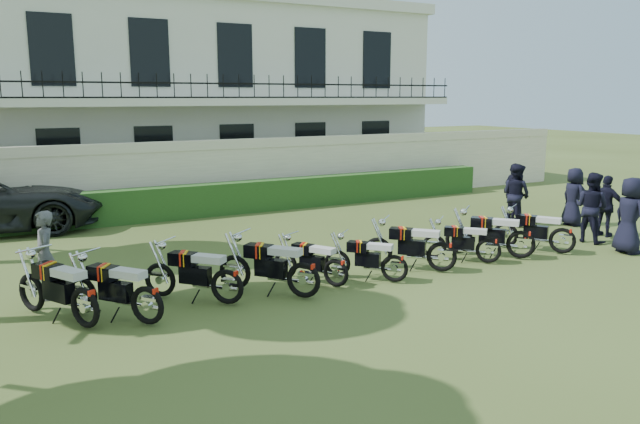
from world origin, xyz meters
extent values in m
plane|color=#3B491D|center=(0.00, 0.00, 0.00)|extent=(100.00, 100.00, 0.00)
cube|color=#EFE1C9|center=(0.00, 8.00, 1.00)|extent=(30.00, 0.30, 2.00)
cube|color=#EFE1C9|center=(0.00, 8.00, 2.15)|extent=(30.00, 0.35, 0.30)
cube|color=#234217|center=(1.00, 7.20, 0.50)|extent=(18.00, 0.60, 1.00)
cube|color=silver|center=(0.00, 14.00, 3.50)|extent=(20.00, 8.00, 7.00)
cube|color=silver|center=(0.00, 14.00, 7.20)|extent=(20.40, 8.40, 0.40)
cube|color=silver|center=(0.00, 9.30, 3.50)|extent=(20.00, 1.40, 0.25)
cube|color=black|center=(0.00, 8.65, 4.10)|extent=(20.00, 0.05, 0.05)
cube|color=black|center=(0.00, 8.65, 3.65)|extent=(20.00, 0.05, 0.05)
cube|color=black|center=(-4.50, 10.02, 1.60)|extent=(1.30, 0.12, 2.20)
cube|color=black|center=(-4.50, 10.02, 5.10)|extent=(1.30, 0.12, 2.20)
cube|color=black|center=(-1.50, 10.02, 1.60)|extent=(1.30, 0.12, 2.20)
cube|color=black|center=(-1.50, 10.02, 5.10)|extent=(1.30, 0.12, 2.20)
cube|color=black|center=(1.50, 10.02, 1.60)|extent=(1.30, 0.12, 2.20)
cube|color=black|center=(1.50, 10.02, 5.10)|extent=(1.30, 0.12, 2.20)
cube|color=black|center=(4.50, 10.02, 1.60)|extent=(1.30, 0.12, 2.20)
cube|color=black|center=(4.50, 10.02, 5.10)|extent=(1.30, 0.12, 2.20)
cube|color=black|center=(7.50, 10.02, 1.60)|extent=(1.30, 0.12, 2.20)
cube|color=black|center=(7.50, 10.02, 5.10)|extent=(1.30, 0.12, 2.20)
torus|color=black|center=(-5.11, -1.83, 0.33)|extent=(0.41, 0.64, 0.68)
torus|color=black|center=(-5.79, -0.56, 0.33)|extent=(0.41, 0.64, 0.68)
cube|color=black|center=(-5.42, -1.24, 0.50)|extent=(0.47, 0.63, 0.33)
cube|color=black|center=(-5.54, -1.02, 0.80)|extent=(0.49, 0.58, 0.24)
cube|color=red|center=(-5.54, -1.02, 0.81)|extent=(0.26, 0.28, 0.25)
cube|color=#FDB70D|center=(-5.51, -1.08, 0.81)|extent=(0.24, 0.26, 0.25)
cube|color=silver|center=(-5.28, -1.51, 0.84)|extent=(0.52, 0.66, 0.13)
cylinder|color=silver|center=(-5.71, -0.71, 1.13)|extent=(0.60, 0.35, 0.03)
torus|color=black|center=(-4.12, -2.07, 0.32)|extent=(0.47, 0.57, 0.65)
torus|color=black|center=(-4.96, -0.97, 0.32)|extent=(0.47, 0.57, 0.65)
cube|color=black|center=(-4.51, -1.56, 0.48)|extent=(0.51, 0.58, 0.32)
cube|color=black|center=(-4.66, -1.37, 0.77)|extent=(0.51, 0.55, 0.23)
cube|color=red|center=(-4.66, -1.37, 0.78)|extent=(0.23, 0.29, 0.25)
cube|color=#FDB70D|center=(-4.62, -1.42, 0.78)|extent=(0.20, 0.27, 0.25)
cube|color=silver|center=(-4.33, -1.79, 0.81)|extent=(0.56, 0.62, 0.13)
cylinder|color=silver|center=(-4.87, -1.10, 1.09)|extent=(0.53, 0.42, 0.03)
torus|color=black|center=(-2.58, -1.68, 0.32)|extent=(0.51, 0.53, 0.64)
torus|color=black|center=(-3.52, -0.68, 0.32)|extent=(0.51, 0.53, 0.64)
cube|color=black|center=(-3.01, -1.21, 0.47)|extent=(0.54, 0.55, 0.32)
cube|color=black|center=(-3.18, -1.04, 0.76)|extent=(0.52, 0.53, 0.23)
cube|color=red|center=(-3.18, -1.04, 0.77)|extent=(0.20, 0.29, 0.24)
cube|color=#FDB70D|center=(-3.13, -1.08, 0.77)|extent=(0.18, 0.28, 0.24)
cube|color=silver|center=(-2.82, -1.42, 0.80)|extent=(0.58, 0.60, 0.13)
cylinder|color=silver|center=(-3.41, -0.79, 1.08)|extent=(0.48, 0.46, 0.03)
torus|color=black|center=(-1.24, -2.07, 0.33)|extent=(0.50, 0.59, 0.68)
torus|color=black|center=(-2.15, -0.96, 0.33)|extent=(0.50, 0.59, 0.68)
cube|color=black|center=(-1.66, -1.56, 0.50)|extent=(0.54, 0.60, 0.33)
cube|color=black|center=(-1.82, -1.36, 0.80)|extent=(0.54, 0.57, 0.24)
cube|color=red|center=(-1.82, -1.36, 0.81)|extent=(0.23, 0.30, 0.25)
cube|color=#FDB70D|center=(-1.78, -1.41, 0.81)|extent=(0.20, 0.28, 0.25)
cube|color=silver|center=(-1.47, -1.79, 0.84)|extent=(0.59, 0.64, 0.13)
cylinder|color=silver|center=(-2.04, -1.09, 1.13)|extent=(0.54, 0.45, 0.03)
torus|color=black|center=(-0.53, -1.72, 0.27)|extent=(0.35, 0.52, 0.56)
torus|color=black|center=(-1.12, -0.69, 0.27)|extent=(0.35, 0.52, 0.56)
cube|color=black|center=(-0.80, -1.24, 0.41)|extent=(0.40, 0.52, 0.27)
cube|color=black|center=(-0.91, -1.06, 0.66)|extent=(0.41, 0.48, 0.20)
cube|color=red|center=(-0.91, -1.06, 0.67)|extent=(0.21, 0.24, 0.21)
cube|color=#FDB70D|center=(-0.88, -1.11, 0.67)|extent=(0.19, 0.22, 0.21)
cube|color=silver|center=(-0.68, -1.45, 0.70)|extent=(0.44, 0.55, 0.11)
cylinder|color=silver|center=(-1.05, -0.81, 0.93)|extent=(0.49, 0.30, 0.03)
torus|color=black|center=(0.76, -1.93, 0.28)|extent=(0.44, 0.47, 0.56)
torus|color=black|center=(-0.04, -1.04, 0.28)|extent=(0.44, 0.47, 0.56)
cube|color=black|center=(0.39, -1.52, 0.41)|extent=(0.46, 0.49, 0.28)
cube|color=black|center=(0.25, -1.36, 0.66)|extent=(0.45, 0.47, 0.20)
cube|color=red|center=(0.25, -1.36, 0.67)|extent=(0.18, 0.25, 0.21)
cube|color=#FDB70D|center=(0.29, -1.41, 0.67)|extent=(0.16, 0.24, 0.21)
cube|color=silver|center=(0.56, -1.71, 0.70)|extent=(0.50, 0.52, 0.11)
cylinder|color=silver|center=(0.05, -1.15, 0.94)|extent=(0.43, 0.39, 0.03)
torus|color=black|center=(2.14, -1.85, 0.32)|extent=(0.51, 0.53, 0.64)
torus|color=black|center=(1.20, -0.85, 0.32)|extent=(0.51, 0.53, 0.64)
cube|color=black|center=(1.71, -1.39, 0.48)|extent=(0.54, 0.55, 0.32)
cube|color=black|center=(1.54, -1.21, 0.76)|extent=(0.53, 0.53, 0.23)
cube|color=red|center=(1.54, -1.21, 0.77)|extent=(0.20, 0.29, 0.24)
cube|color=#FDB70D|center=(1.59, -1.26, 0.77)|extent=(0.18, 0.28, 0.24)
cube|color=silver|center=(1.91, -1.59, 0.80)|extent=(0.58, 0.60, 0.13)
cylinder|color=silver|center=(1.31, -0.96, 1.08)|extent=(0.48, 0.46, 0.03)
torus|color=black|center=(3.44, -1.74, 0.28)|extent=(0.44, 0.47, 0.56)
torus|color=black|center=(2.63, -0.86, 0.28)|extent=(0.44, 0.47, 0.56)
cube|color=black|center=(3.07, -1.33, 0.42)|extent=(0.47, 0.49, 0.28)
cube|color=black|center=(2.93, -1.18, 0.66)|extent=(0.46, 0.47, 0.20)
cube|color=red|center=(2.93, -1.18, 0.67)|extent=(0.18, 0.26, 0.21)
cube|color=#FDB70D|center=(2.96, -1.22, 0.67)|extent=(0.16, 0.24, 0.21)
cube|color=silver|center=(3.24, -1.52, 0.70)|extent=(0.51, 0.52, 0.11)
cylinder|color=silver|center=(2.73, -0.96, 0.94)|extent=(0.43, 0.40, 0.03)
torus|color=black|center=(4.42, -1.89, 0.32)|extent=(0.50, 0.56, 0.65)
torus|color=black|center=(3.51, -0.83, 0.32)|extent=(0.50, 0.56, 0.65)
cube|color=black|center=(4.00, -1.40, 0.48)|extent=(0.53, 0.57, 0.32)
cube|color=black|center=(3.84, -1.21, 0.77)|extent=(0.53, 0.55, 0.24)
cube|color=red|center=(3.84, -1.21, 0.78)|extent=(0.22, 0.29, 0.25)
cube|color=#FDB70D|center=(3.88, -1.26, 0.78)|extent=(0.19, 0.28, 0.25)
cube|color=silver|center=(4.19, -1.62, 0.81)|extent=(0.58, 0.61, 0.13)
cylinder|color=silver|center=(3.62, -0.95, 1.09)|extent=(0.51, 0.44, 0.03)
torus|color=black|center=(5.53, -2.05, 0.30)|extent=(0.41, 0.57, 0.62)
torus|color=black|center=(4.82, -0.94, 0.30)|extent=(0.41, 0.57, 0.62)
cube|color=black|center=(5.21, -1.54, 0.46)|extent=(0.45, 0.57, 0.30)
cube|color=black|center=(5.08, -1.34, 0.73)|extent=(0.47, 0.53, 0.22)
cube|color=red|center=(5.08, -1.34, 0.74)|extent=(0.23, 0.27, 0.23)
cube|color=#FDB70D|center=(5.11, -1.39, 0.74)|extent=(0.21, 0.25, 0.23)
cube|color=silver|center=(5.35, -1.77, 0.77)|extent=(0.50, 0.60, 0.12)
cylinder|color=silver|center=(4.91, -1.07, 1.03)|extent=(0.53, 0.35, 0.03)
imported|color=#55565A|center=(-5.83, 0.78, 0.82)|extent=(0.42, 0.62, 1.64)
imported|color=black|center=(6.66, -2.14, 0.91)|extent=(0.75, 0.99, 1.82)
imported|color=black|center=(6.84, -0.93, 0.90)|extent=(0.79, 0.95, 1.80)
imported|color=black|center=(7.75, -0.69, 0.82)|extent=(0.59, 1.02, 1.64)
imported|color=black|center=(8.19, 0.72, 0.84)|extent=(0.66, 0.90, 1.68)
imported|color=black|center=(6.75, 1.53, 0.90)|extent=(0.73, 0.91, 1.79)
imported|color=black|center=(6.98, 1.85, 0.88)|extent=(0.72, 1.11, 1.76)
camera|label=1|loc=(-6.70, -11.33, 3.68)|focal=35.00mm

